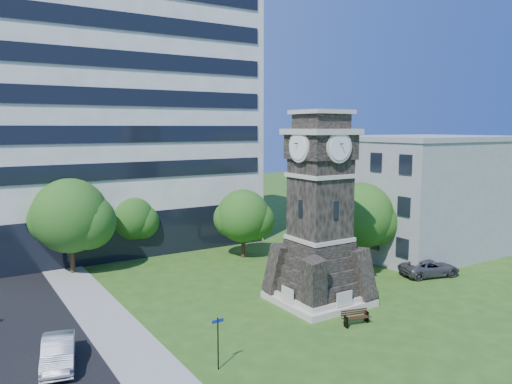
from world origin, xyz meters
TOP-DOWN VIEW (x-y plane):
  - ground at (0.00, 0.00)m, footprint 160.00×160.00m
  - sidewalk at (-9.50, 5.00)m, footprint 3.00×70.00m
  - clock_tower at (3.00, 2.00)m, footprint 5.40×5.40m
  - office_tall at (-3.20, 25.84)m, footprint 26.20×15.11m
  - office_low at (19.97, 8.00)m, footprint 15.20×12.20m
  - car_street_mid at (-12.95, 1.68)m, footprint 2.32×4.32m
  - car_east_lot at (13.69, 1.88)m, footprint 4.93×3.23m
  - park_bench at (2.40, -2.07)m, footprint 1.67×0.45m
  - street_sign at (-6.75, -2.62)m, footprint 0.60×0.06m
  - tree_nw at (-8.92, 17.00)m, footprint 6.26×5.69m
  - tree_nc at (-3.52, 19.57)m, footprint 4.67×4.24m
  - tree_ne at (4.61, 14.07)m, footprint 4.99×4.54m
  - tree_east at (10.93, 6.48)m, footprint 5.78×5.26m

SIDE VIEW (x-z plane):
  - ground at x=0.00m, z-range 0.00..0.00m
  - sidewalk at x=-9.50m, z-range 0.00..0.06m
  - park_bench at x=2.40m, z-range 0.03..0.89m
  - car_east_lot at x=13.69m, z-range 0.00..1.26m
  - car_street_mid at x=-12.95m, z-range 0.00..1.35m
  - street_sign at x=-6.75m, z-range 0.31..2.81m
  - tree_nc at x=-3.52m, z-range 0.53..6.11m
  - tree_ne at x=4.61m, z-range 0.54..6.44m
  - tree_east at x=10.93m, z-range 0.62..7.47m
  - tree_nw at x=-8.92m, z-range 0.65..8.00m
  - office_low at x=19.97m, z-range 0.01..10.41m
  - clock_tower at x=3.00m, z-range -0.83..11.39m
  - office_tall at x=-3.20m, z-range -0.08..28.52m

